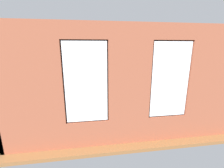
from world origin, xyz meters
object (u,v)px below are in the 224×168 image
at_px(coffee_table, 104,98).
at_px(couch_by_window, 95,122).
at_px(papasan_chair, 109,88).
at_px(tv_flatscreen, 46,89).
at_px(potted_plant_near_tv, 54,94).
at_px(potted_plant_corner_near_left, 153,83).
at_px(couch_left, 167,97).
at_px(cup_ceramic, 106,97).
at_px(potted_plant_beside_window_right, 45,119).
at_px(remote_gray, 104,97).
at_px(media_console, 48,101).
at_px(potted_plant_by_left_couch, 148,89).
at_px(candle_jar, 111,95).
at_px(potted_plant_corner_far_left, 203,111).
at_px(potted_plant_foreground_right, 60,87).
at_px(potted_plant_mid_room_small, 122,94).
at_px(table_plant_small, 100,94).

bearing_deg(coffee_table, couch_by_window, 77.50).
bearing_deg(papasan_chair, tv_flatscreen, 22.05).
relative_size(potted_plant_near_tv, potted_plant_corner_near_left, 1.92).
xyz_separation_m(couch_left, cup_ceramic, (2.88, -0.08, 0.13)).
distance_m(potted_plant_beside_window_right, potted_plant_near_tv, 1.58).
bearing_deg(remote_gray, potted_plant_beside_window_right, -83.05).
bearing_deg(potted_plant_corner_near_left, couch_left, 85.74).
relative_size(media_console, potted_plant_by_left_couch, 2.23).
distance_m(media_console, potted_plant_near_tv, 1.24).
xyz_separation_m(remote_gray, potted_plant_by_left_couch, (-2.58, -1.23, -0.11)).
height_order(candle_jar, potted_plant_corner_far_left, potted_plant_corner_far_left).
bearing_deg(coffee_table, papasan_chair, -106.85).
relative_size(potted_plant_foreground_right, potted_plant_beside_window_right, 0.90).
distance_m(couch_left, potted_plant_beside_window_right, 5.31).
bearing_deg(cup_ceramic, potted_plant_corner_near_left, -147.45).
bearing_deg(potted_plant_by_left_couch, potted_plant_mid_room_small, 23.97).
bearing_deg(couch_by_window, potted_plant_foreground_right, -66.10).
distance_m(couch_left, potted_plant_foreground_right, 5.54).
relative_size(potted_plant_foreground_right, potted_plant_corner_near_left, 1.31).
bearing_deg(potted_plant_mid_room_small, couch_left, 161.22).
xyz_separation_m(candle_jar, potted_plant_mid_room_small, (-0.58, -0.37, -0.12)).
height_order(potted_plant_mid_room_small, potted_plant_corner_near_left, potted_plant_corner_near_left).
distance_m(candle_jar, potted_plant_mid_room_small, 0.70).
distance_m(potted_plant_beside_window_right, potted_plant_corner_near_left, 6.48).
xyz_separation_m(coffee_table, potted_plant_foreground_right, (2.20, -1.76, 0.13)).
bearing_deg(remote_gray, media_console, -138.48).
bearing_deg(remote_gray, coffee_table, 20.87).
height_order(couch_by_window, potted_plant_corner_far_left, couch_by_window).
xyz_separation_m(candle_jar, potted_plant_corner_far_left, (-2.77, 2.36, 0.05)).
bearing_deg(couch_by_window, papasan_chair, -104.28).
bearing_deg(potted_plant_foreground_right, potted_plant_corner_far_left, 143.14).
bearing_deg(potted_plant_beside_window_right, potted_plant_foreground_right, -85.96).
relative_size(potted_plant_beside_window_right, potted_plant_near_tv, 0.76).
height_order(media_console, potted_plant_by_left_couch, media_console).
relative_size(couch_left, table_plant_small, 9.51).
xyz_separation_m(papasan_chair, potted_plant_corner_far_left, (-2.69, 3.69, 0.08)).
height_order(remote_gray, papasan_chair, papasan_chair).
bearing_deg(potted_plant_foreground_right, candle_jar, 147.41).
bearing_deg(couch_by_window, potted_plant_near_tv, -44.31).
bearing_deg(potted_plant_corner_far_left, papasan_chair, -53.88).
xyz_separation_m(couch_left, potted_plant_near_tv, (4.93, 0.49, 0.51)).
height_order(cup_ceramic, media_console, cup_ceramic).
xyz_separation_m(media_console, tv_flatscreen, (-0.00, -0.00, 0.58)).
bearing_deg(potted_plant_by_left_couch, potted_plant_corner_far_left, 99.02).
distance_m(potted_plant_corner_far_left, potted_plant_near_tv, 5.32).
bearing_deg(coffee_table, potted_plant_foreground_right, -38.74).
height_order(tv_flatscreen, papasan_chair, tv_flatscreen).
bearing_deg(couch_by_window, remote_gray, -102.50).
height_order(remote_gray, potted_plant_corner_far_left, potted_plant_corner_far_left).
bearing_deg(potted_plant_corner_far_left, potted_plant_mid_room_small, -51.23).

